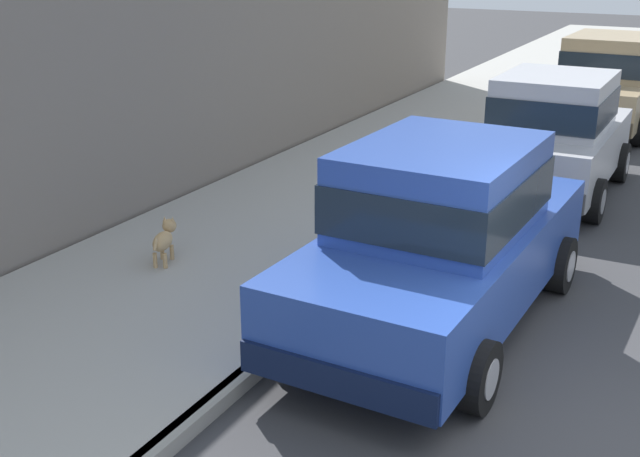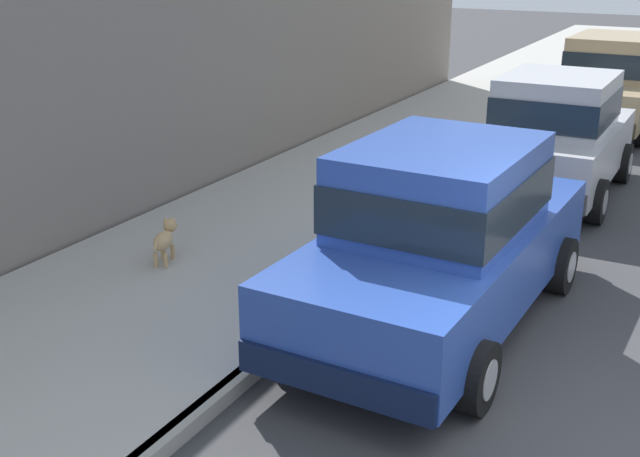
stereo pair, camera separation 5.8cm
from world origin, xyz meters
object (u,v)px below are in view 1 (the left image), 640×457
object	(u,v)px
car_silver_hatchback	(554,133)
dog_tan	(164,239)
car_tan_sedan	(608,81)
car_blue_sedan	(441,234)

from	to	relation	value
car_silver_hatchback	dog_tan	world-z (taller)	car_silver_hatchback
dog_tan	car_tan_sedan	bearing A→B (deg)	72.53
car_blue_sedan	car_tan_sedan	distance (m)	10.32
car_blue_sedan	car_silver_hatchback	world-z (taller)	car_blue_sedan
car_silver_hatchback	car_tan_sedan	size ratio (longest dim) A/B	0.82
car_blue_sedan	car_tan_sedan	size ratio (longest dim) A/B	1.00
car_silver_hatchback	dog_tan	bearing A→B (deg)	-122.45
car_tan_sedan	dog_tan	world-z (taller)	car_tan_sedan
car_blue_sedan	car_tan_sedan	world-z (taller)	same
dog_tan	car_silver_hatchback	bearing A→B (deg)	57.55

